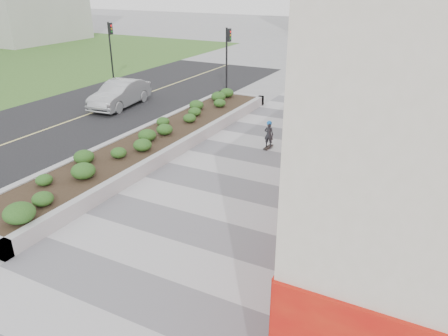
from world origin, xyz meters
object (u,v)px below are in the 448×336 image
Objects in this scene: skateboarder at (269,134)px; car_silver at (120,94)px; traffic_signal_far at (111,43)px; traffic_signal_near at (228,51)px; planter at (155,139)px.

skateboarder is 10.71m from car_silver.
traffic_signal_far reaches higher than skateboarder.
traffic_signal_near is 7.42m from car_silver.
traffic_signal_near is at bearing 3.11° from traffic_signal_far.
car_silver is at bearing -125.77° from traffic_signal_near.
traffic_signal_far reaches higher than planter.
traffic_signal_far is at bearing 157.52° from skateboarder.
skateboarder is (6.26, -8.21, -2.10)m from traffic_signal_near.
traffic_signal_far is at bearing 126.68° from car_silver.
traffic_signal_far is at bearing -176.89° from traffic_signal_near.
planter is 3.88× the size of car_silver.
traffic_signal_near is 10.53m from skateboarder.
traffic_signal_near is 1.00× the size of traffic_signal_far.
skateboarder is at bearing -19.80° from car_silver.
traffic_signal_far is 7.57m from car_silver.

